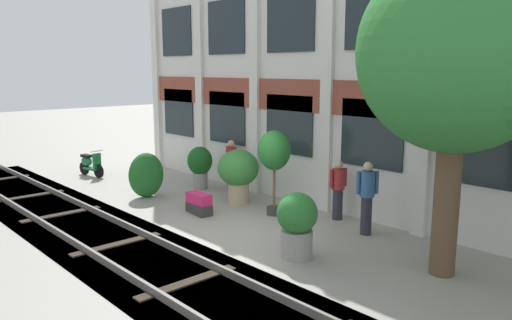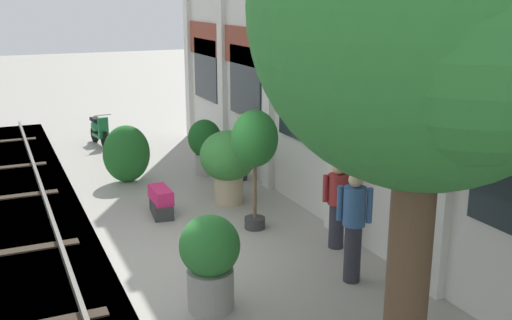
# 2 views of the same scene
# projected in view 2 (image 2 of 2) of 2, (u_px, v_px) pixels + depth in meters

# --- Properties ---
(ground_plane) EXTENTS (80.00, 80.00, 0.00)m
(ground_plane) POSITION_uv_depth(u_px,v_px,m) (184.00, 255.00, 10.15)
(ground_plane) COLOR #9E998E
(rail_tracks) EXTENTS (24.97, 2.80, 0.43)m
(rail_tracks) POSITION_uv_depth(u_px,v_px,m) (22.00, 292.00, 9.15)
(rail_tracks) COLOR #423F3A
(rail_tracks) RESTS_ON ground
(broadleaf_tree) EXTENTS (3.70, 3.52, 5.93)m
(broadleaf_tree) POSITION_uv_depth(u_px,v_px,m) (427.00, 20.00, 5.79)
(broadleaf_tree) COLOR brown
(broadleaf_tree) RESTS_ON ground
(potted_plant_ribbed_drum) EXTENTS (0.81, 0.81, 1.37)m
(potted_plant_ribbed_drum) POSITION_uv_depth(u_px,v_px,m) (205.00, 143.00, 14.60)
(potted_plant_ribbed_drum) COLOR gray
(potted_plant_ribbed_drum) RESTS_ON ground
(potted_plant_tall_urn) EXTENTS (0.86, 0.86, 2.27)m
(potted_plant_tall_urn) POSITION_uv_depth(u_px,v_px,m) (255.00, 142.00, 10.90)
(potted_plant_tall_urn) COLOR #333333
(potted_plant_tall_urn) RESTS_ON ground
(potted_plant_square_trough) EXTENTS (0.90, 0.47, 0.56)m
(potted_plant_square_trough) POSITION_uv_depth(u_px,v_px,m) (161.00, 202.00, 11.96)
(potted_plant_square_trough) COLOR #333333
(potted_plant_square_trough) RESTS_ON ground
(potted_plant_stone_basin) EXTENTS (0.84, 0.84, 1.37)m
(potted_plant_stone_basin) POSITION_uv_depth(u_px,v_px,m) (210.00, 258.00, 8.24)
(potted_plant_stone_basin) COLOR gray
(potted_plant_stone_basin) RESTS_ON ground
(potted_plant_glazed_jar) EXTENTS (1.20, 1.20, 1.56)m
(potted_plant_glazed_jar) POSITION_uv_depth(u_px,v_px,m) (228.00, 160.00, 12.51)
(potted_plant_glazed_jar) COLOR tan
(potted_plant_glazed_jar) RESTS_ON ground
(scooter_near_curb) EXTENTS (1.38, 0.53, 0.98)m
(scooter_near_curb) POSITION_uv_depth(u_px,v_px,m) (98.00, 130.00, 17.67)
(scooter_near_curb) COLOR black
(scooter_near_curb) RESTS_ON ground
(resident_by_doorway) EXTENTS (0.53, 0.34, 1.61)m
(resident_by_doorway) POSITION_uv_depth(u_px,v_px,m) (242.00, 145.00, 14.10)
(resident_by_doorway) COLOR #282833
(resident_by_doorway) RESTS_ON ground
(resident_watching_tracks) EXTENTS (0.34, 0.52, 1.55)m
(resident_watching_tracks) POSITION_uv_depth(u_px,v_px,m) (337.00, 202.00, 10.25)
(resident_watching_tracks) COLOR #282833
(resident_watching_tracks) RESTS_ON ground
(resident_near_plants) EXTENTS (0.36, 0.43, 1.74)m
(resident_near_plants) POSITION_uv_depth(u_px,v_px,m) (354.00, 224.00, 8.98)
(resident_near_plants) COLOR #282833
(resident_near_plants) RESTS_ON ground
(topiary_hedge) EXTENTS (0.79, 1.15, 1.36)m
(topiary_hedge) POSITION_uv_depth(u_px,v_px,m) (127.00, 154.00, 14.03)
(topiary_hedge) COLOR #236B28
(topiary_hedge) RESTS_ON ground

